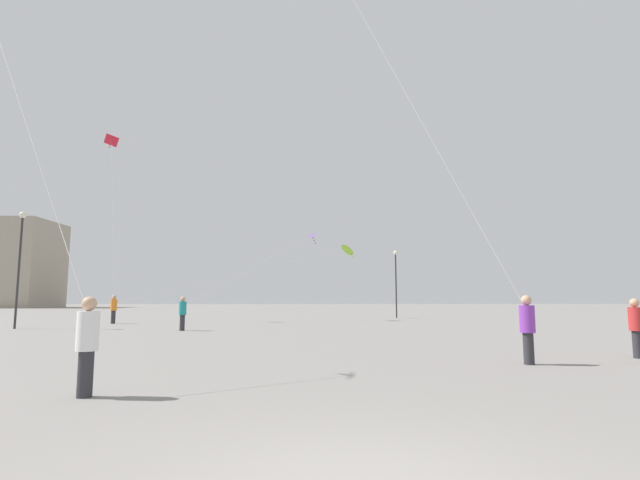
# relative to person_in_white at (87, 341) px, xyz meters

# --- Properties ---
(person_in_white) EXTENTS (0.35, 0.35, 1.61)m
(person_in_white) POSITION_rel_person_in_white_xyz_m (0.00, 0.00, 0.00)
(person_in_white) COLOR #2D2D33
(person_in_white) RESTS_ON ground_plane
(person_in_red) EXTENTS (0.34, 0.34, 1.58)m
(person_in_red) POSITION_rel_person_in_white_xyz_m (12.37, 4.93, -0.01)
(person_in_red) COLOR #2D2D33
(person_in_red) RESTS_ON ground_plane
(person_in_teal) EXTENTS (0.37, 0.37, 1.69)m
(person_in_teal) POSITION_rel_person_in_white_xyz_m (-2.70, 16.67, 0.05)
(person_in_teal) COLOR #2D2D33
(person_in_teal) RESTS_ON ground_plane
(person_in_purple) EXTENTS (0.36, 0.36, 1.66)m
(person_in_purple) POSITION_rel_person_in_white_xyz_m (8.91, 3.76, 0.03)
(person_in_purple) COLOR #2D2D33
(person_in_purple) RESTS_ON ground_plane
(person_in_orange) EXTENTS (0.40, 0.40, 1.82)m
(person_in_orange) POSITION_rel_person_in_white_xyz_m (-8.89, 23.75, 0.12)
(person_in_orange) COLOR #2D2D33
(person_in_orange) RESTS_ON ground_plane
(kite_lime_diamond) EXTENTS (16.44, 9.12, 4.83)m
(kite_lime_diamond) POSITION_rel_person_in_white_xyz_m (6.67, 32.01, 4.72)
(kite_lime_diamond) COLOR #8CD12D
(kite_crimson_delta) EXTENTS (2.71, 3.82, 12.14)m
(kite_crimson_delta) POSITION_rel_person_in_white_xyz_m (-10.83, 26.86, 11.96)
(kite_crimson_delta) COLOR red
(kite_violet_diamond) EXTENTS (7.02, 12.06, 5.30)m
(kite_violet_diamond) POSITION_rel_person_in_white_xyz_m (3.70, 27.96, 5.31)
(kite_violet_diamond) COLOR purple
(building_left_hall) EXTENTS (14.15, 13.17, 15.88)m
(building_left_hall) POSITION_rel_person_in_white_xyz_m (-50.98, 83.18, 7.06)
(building_left_hall) COLOR #A39984
(building_left_hall) RESTS_ON ground_plane
(lamppost_east) EXTENTS (0.36, 0.36, 6.28)m
(lamppost_east) POSITION_rel_person_in_white_xyz_m (-11.95, 18.42, 3.20)
(lamppost_east) COLOR #2D2D30
(lamppost_east) RESTS_ON ground_plane
(lamppost_west) EXTENTS (0.36, 0.36, 5.64)m
(lamppost_west) POSITION_rel_person_in_white_xyz_m (10.96, 33.08, 2.84)
(lamppost_west) COLOR #2D2D30
(lamppost_west) RESTS_ON ground_plane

